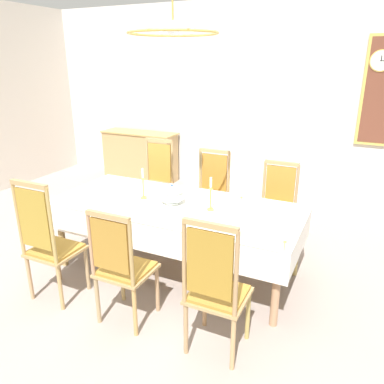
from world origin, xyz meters
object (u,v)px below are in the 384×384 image
at_px(chair_south_c, 215,287).
at_px(chair_north_c, 276,206).
at_px(chair_south_b, 122,265).
at_px(candlestick_west, 143,187).
at_px(chandelier, 173,32).
at_px(spoon_primary, 241,198).
at_px(chair_south_a, 48,242).
at_px(chair_north_b, 210,194).
at_px(bowl_near_right, 271,240).
at_px(bowl_near_left, 231,196).
at_px(bowl_far_left, 170,187).
at_px(spoon_secondary, 285,243).
at_px(chair_north_a, 156,183).
at_px(sideboard, 140,156).
at_px(dining_table, 176,211).
at_px(soup_tureen, 172,194).
at_px(bowl_far_right, 225,230).
at_px(mounted_clock, 381,61).
at_px(candlestick_east, 211,197).

height_order(chair_south_c, chair_north_c, chair_south_c).
relative_size(chair_south_b, candlestick_west, 3.20).
bearing_deg(chandelier, spoon_primary, 39.23).
height_order(chair_north_c, candlestick_west, candlestick_west).
bearing_deg(chair_south_a, chair_north_b, 67.31).
bearing_deg(chandelier, chair_north_b, 90.72).
relative_size(chair_south_c, bowl_near_right, 7.06).
bearing_deg(bowl_near_left, candlestick_west, -152.87).
xyz_separation_m(bowl_far_left, spoon_secondary, (1.48, -0.78, -0.02)).
xyz_separation_m(chair_north_a, bowl_near_left, (1.26, -0.53, 0.19)).
height_order(chair_north_a, spoon_secondary, chair_north_a).
height_order(chair_south_b, spoon_secondary, chair_south_b).
xyz_separation_m(chair_north_a, sideboard, (-1.35, 1.69, -0.14)).
relative_size(dining_table, spoon_secondary, 14.46).
bearing_deg(soup_tureen, chair_north_a, 128.85).
distance_m(chair_south_b, chair_north_b, 1.91).
relative_size(bowl_far_right, spoon_secondary, 0.94).
xyz_separation_m(chair_north_c, sideboard, (-2.99, 1.70, -0.10)).
distance_m(dining_table, candlestick_west, 0.44).
bearing_deg(bowl_far_left, candlestick_west, -106.97).
height_order(chair_north_a, chair_north_b, chair_north_a).
relative_size(dining_table, chandelier, 3.08).
xyz_separation_m(chair_south_c, chair_north_c, (-0.00, 1.91, -0.03)).
relative_size(bowl_far_left, bowl_far_right, 1.07).
xyz_separation_m(bowl_near_left, mounted_clock, (1.25, 2.47, 1.37)).
distance_m(candlestick_west, bowl_near_right, 1.55).
bearing_deg(mounted_clock, sideboard, -176.38).
height_order(chair_south_b, chair_south_c, chair_south_c).
bearing_deg(chair_north_b, chair_north_c, 179.75).
xyz_separation_m(chair_north_a, chandelier, (0.81, -0.96, 1.81)).
distance_m(bowl_near_right, sideboard, 4.50).
bearing_deg(chair_south_c, mounted_clock, 77.24).
height_order(dining_table, bowl_near_right, bowl_near_right).
bearing_deg(bowl_far_right, sideboard, 133.11).
distance_m(spoon_primary, sideboard, 3.51).
bearing_deg(chair_south_b, spoon_secondary, 24.38).
distance_m(sideboard, chandelier, 3.94).
bearing_deg(chair_north_a, bowl_far_left, 132.95).
height_order(sideboard, mounted_clock, mounted_clock).
bearing_deg(chair_north_b, bowl_near_left, 131.38).
height_order(chair_south_c, bowl_near_right, chair_south_c).
xyz_separation_m(dining_table, chair_north_a, (-0.81, 0.96, -0.10)).
bearing_deg(spoon_primary, chair_south_b, -127.03).
distance_m(dining_table, candlestick_east, 0.44).
xyz_separation_m(bowl_near_right, spoon_primary, (-0.54, 0.88, -0.01)).
bearing_deg(chair_north_a, soup_tureen, 128.85).
relative_size(chair_south_a, chair_south_b, 1.13).
distance_m(bowl_near_right, bowl_far_left, 1.59).
bearing_deg(chandelier, bowl_near_left, 43.60).
bearing_deg(mounted_clock, bowl_near_right, -100.33).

